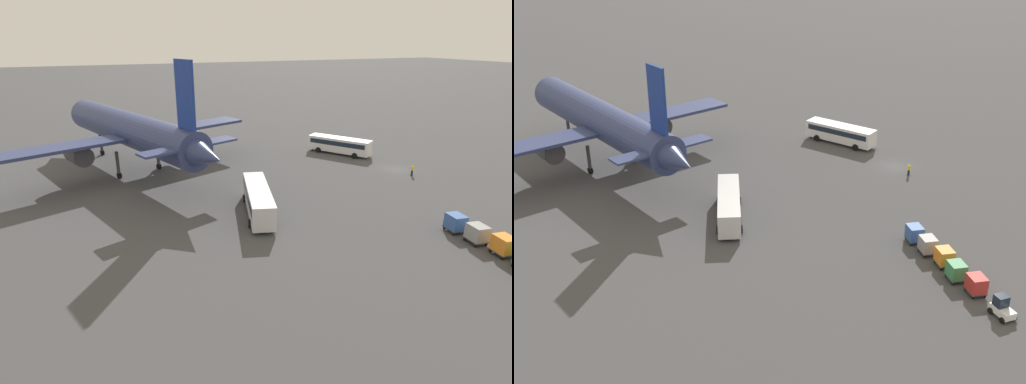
{
  "view_description": "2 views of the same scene",
  "coord_description": "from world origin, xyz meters",
  "views": [
    {
      "loc": [
        -48.89,
        45.37,
        20.28
      ],
      "look_at": [
        -5.72,
        27.27,
        2.1
      ],
      "focal_mm": 28.0,
      "sensor_mm": 36.0,
      "label": 1
    },
    {
      "loc": [
        -75.43,
        47.44,
        36.48
      ],
      "look_at": [
        -8.93,
        22.89,
        3.43
      ],
      "focal_mm": 45.0,
      "sensor_mm": 36.0,
      "label": 2
    }
  ],
  "objects": [
    {
      "name": "cargo_cart_grey",
      "position": [
        -23.43,
        9.57,
        1.19
      ],
      "size": [
        2.23,
        1.97,
        2.06
      ],
      "rotation": [
        0.0,
        0.0,
        -0.16
      ],
      "color": "#38383D",
      "rests_on": "ground"
    },
    {
      "name": "worker_person",
      "position": [
        -3.6,
        -0.14,
        0.87
      ],
      "size": [
        0.38,
        0.38,
        1.74
      ],
      "color": "#1E1E2D",
      "rests_on": "ground"
    },
    {
      "name": "baggage_tug",
      "position": [
        -35.83,
        9.38,
        0.94
      ],
      "size": [
        2.43,
        1.67,
        2.1
      ],
      "rotation": [
        0.0,
        0.0,
        0.02
      ],
      "color": "white",
      "rests_on": "ground"
    },
    {
      "name": "ground_plane",
      "position": [
        0.0,
        0.0,
        0.0
      ],
      "size": [
        600.0,
        600.0,
        0.0
      ],
      "primitive_type": "plane",
      "color": "#424244"
    },
    {
      "name": "shuttle_bus_near",
      "position": [
        11.61,
        3.23,
        1.82
      ],
      "size": [
        11.13,
        8.62,
        3.01
      ],
      "rotation": [
        0.0,
        0.0,
        0.58
      ],
      "color": "white",
      "rests_on": "ground"
    },
    {
      "name": "cargo_cart_green",
      "position": [
        -29.09,
        9.82,
        1.19
      ],
      "size": [
        2.23,
        1.97,
        2.06
      ],
      "rotation": [
        0.0,
        0.0,
        -0.16
      ],
      "color": "#38383D",
      "rests_on": "ground"
    },
    {
      "name": "cargo_cart_blue",
      "position": [
        -20.6,
        9.52,
        1.19
      ],
      "size": [
        2.23,
        1.97,
        2.06
      ],
      "rotation": [
        0.0,
        0.0,
        -0.16
      ],
      "color": "#38383D",
      "rests_on": "ground"
    },
    {
      "name": "shuttle_bus_far",
      "position": [
        -7.49,
        27.73,
        1.97
      ],
      "size": [
        12.68,
        6.08,
        3.29
      ],
      "rotation": [
        0.0,
        0.0,
        -0.29
      ],
      "color": "silver",
      "rests_on": "ground"
    },
    {
      "name": "cargo_cart_red",
      "position": [
        -31.91,
        9.43,
        1.19
      ],
      "size": [
        2.23,
        1.97,
        2.06
      ],
      "rotation": [
        0.0,
        0.0,
        -0.16
      ],
      "color": "#38383D",
      "rests_on": "ground"
    },
    {
      "name": "airplane",
      "position": [
        15.25,
        39.56,
        6.73
      ],
      "size": [
        44.78,
        38.26,
        17.89
      ],
      "rotation": [
        0.0,
        0.0,
        0.34
      ],
      "color": "navy",
      "rests_on": "ground"
    },
    {
      "name": "cargo_cart_orange",
      "position": [
        -26.26,
        9.32,
        1.19
      ],
      "size": [
        2.23,
        1.97,
        2.06
      ],
      "rotation": [
        0.0,
        0.0,
        -0.16
      ],
      "color": "#38383D",
      "rests_on": "ground"
    }
  ]
}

